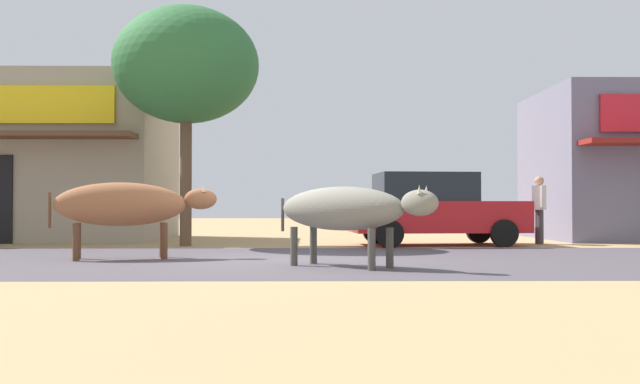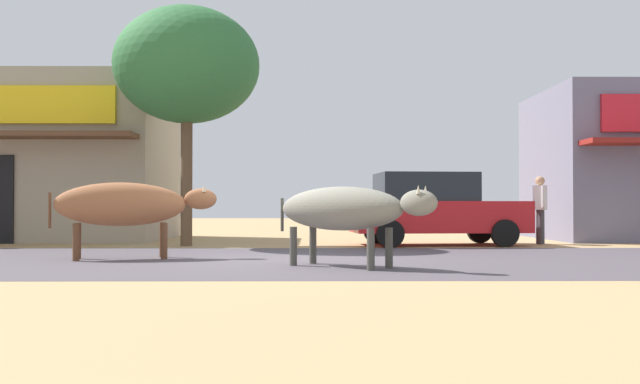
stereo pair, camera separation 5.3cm
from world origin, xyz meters
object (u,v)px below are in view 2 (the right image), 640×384
at_px(cow_near_brown, 125,205).
at_px(pedestrian_by_shop, 540,204).
at_px(roadside_tree, 187,66).
at_px(cow_far_dark, 344,209).
at_px(parked_hatchback_car, 434,208).

relative_size(cow_near_brown, pedestrian_by_shop, 1.71).
relative_size(roadside_tree, cow_near_brown, 1.97).
relative_size(cow_near_brown, cow_far_dark, 1.13).
height_order(parked_hatchback_car, cow_near_brown, parked_hatchback_car).
xyz_separation_m(cow_near_brown, cow_far_dark, (3.63, -1.66, -0.07)).
xyz_separation_m(roadside_tree, parked_hatchback_car, (5.58, 0.25, -3.19)).
height_order(roadside_tree, parked_hatchback_car, roadside_tree).
relative_size(roadside_tree, parked_hatchback_car, 1.33).
bearing_deg(cow_near_brown, parked_hatchback_car, 35.43).
bearing_deg(cow_near_brown, cow_far_dark, -24.52).
xyz_separation_m(parked_hatchback_car, cow_far_dark, (-2.29, -5.87, 0.01)).
relative_size(parked_hatchback_car, cow_near_brown, 1.48).
xyz_separation_m(cow_far_dark, pedestrian_by_shop, (4.86, 6.31, 0.08)).
bearing_deg(roadside_tree, cow_near_brown, -94.88).
bearing_deg(cow_far_dark, parked_hatchback_car, 68.70).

